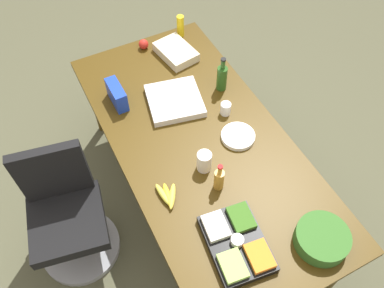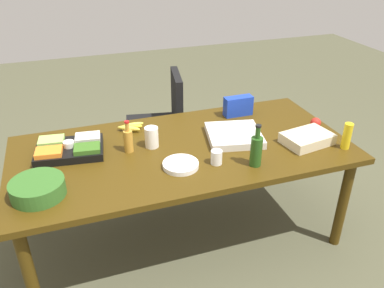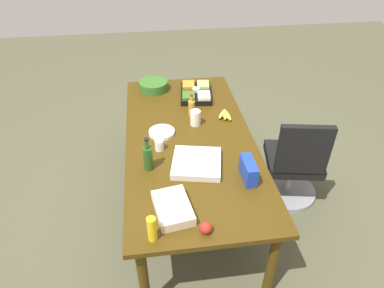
{
  "view_description": "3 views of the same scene",
  "coord_description": "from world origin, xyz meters",
  "px_view_note": "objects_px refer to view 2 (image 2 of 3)",
  "views": [
    {
      "loc": [
        -1.36,
        0.76,
        2.83
      ],
      "look_at": [
        -0.06,
        0.09,
        0.85
      ],
      "focal_mm": 37.63,
      "sensor_mm": 36.0,
      "label": 1
    },
    {
      "loc": [
        -0.67,
        -2.17,
        2.03
      ],
      "look_at": [
        0.05,
        -0.03,
        0.78
      ],
      "focal_mm": 36.76,
      "sensor_mm": 36.0,
      "label": 2
    },
    {
      "loc": [
        2.36,
        -0.3,
        2.44
      ],
      "look_at": [
        0.14,
        0.0,
        0.78
      ],
      "focal_mm": 32.5,
      "sensor_mm": 36.0,
      "label": 3
    }
  ],
  "objects_px": {
    "conference_table": "(183,156)",
    "paper_plate_stack": "(181,165)",
    "salad_bowl": "(38,188)",
    "sheet_cake": "(307,139)",
    "dressing_bottle": "(128,140)",
    "apple_red": "(316,123)",
    "mustard_bottle": "(347,136)",
    "paper_cup": "(216,157)",
    "pizza_box": "(234,135)",
    "chip_bag_blue": "(238,106)",
    "banana_bunch": "(131,127)",
    "veggie_tray": "(70,148)",
    "wine_bottle": "(256,150)",
    "mayo_jar": "(152,137)",
    "office_chair": "(160,135)"
  },
  "relations": [
    {
      "from": "salad_bowl",
      "to": "sheet_cake",
      "type": "distance_m",
      "value": 1.71
    },
    {
      "from": "mayo_jar",
      "to": "paper_plate_stack",
      "type": "xyz_separation_m",
      "value": [
        0.1,
        -0.3,
        -0.05
      ]
    },
    {
      "from": "pizza_box",
      "to": "banana_bunch",
      "type": "xyz_separation_m",
      "value": [
        -0.65,
        0.36,
        0.0
      ]
    },
    {
      "from": "pizza_box",
      "to": "mayo_jar",
      "type": "xyz_separation_m",
      "value": [
        -0.56,
        0.07,
        0.04
      ]
    },
    {
      "from": "mayo_jar",
      "to": "chip_bag_blue",
      "type": "distance_m",
      "value": 0.8
    },
    {
      "from": "salad_bowl",
      "to": "sheet_cake",
      "type": "xyz_separation_m",
      "value": [
        1.71,
        0.04,
        -0.01
      ]
    },
    {
      "from": "office_chair",
      "to": "sheet_cake",
      "type": "distance_m",
      "value": 1.44
    },
    {
      "from": "salad_bowl",
      "to": "sheet_cake",
      "type": "relative_size",
      "value": 0.91
    },
    {
      "from": "sheet_cake",
      "to": "paper_cup",
      "type": "bearing_deg",
      "value": -176.12
    },
    {
      "from": "dressing_bottle",
      "to": "chip_bag_blue",
      "type": "xyz_separation_m",
      "value": [
        0.91,
        0.29,
        -0.01
      ]
    },
    {
      "from": "conference_table",
      "to": "office_chair",
      "type": "bearing_deg",
      "value": 85.6
    },
    {
      "from": "mayo_jar",
      "to": "paper_cup",
      "type": "height_order",
      "value": "mayo_jar"
    },
    {
      "from": "pizza_box",
      "to": "chip_bag_blue",
      "type": "distance_m",
      "value": 0.4
    },
    {
      "from": "mayo_jar",
      "to": "banana_bunch",
      "type": "xyz_separation_m",
      "value": [
        -0.09,
        0.29,
        -0.04
      ]
    },
    {
      "from": "mustard_bottle",
      "to": "office_chair",
      "type": "bearing_deg",
      "value": 125.77
    },
    {
      "from": "salad_bowl",
      "to": "dressing_bottle",
      "type": "relative_size",
      "value": 1.35
    },
    {
      "from": "chip_bag_blue",
      "to": "wine_bottle",
      "type": "relative_size",
      "value": 0.81
    },
    {
      "from": "banana_bunch",
      "to": "wine_bottle",
      "type": "distance_m",
      "value": 0.96
    },
    {
      "from": "salad_bowl",
      "to": "banana_bunch",
      "type": "relative_size",
      "value": 1.45
    },
    {
      "from": "office_chair",
      "to": "banana_bunch",
      "type": "distance_m",
      "value": 0.8
    },
    {
      "from": "dressing_bottle",
      "to": "chip_bag_blue",
      "type": "height_order",
      "value": "dressing_bottle"
    },
    {
      "from": "conference_table",
      "to": "paper_plate_stack",
      "type": "xyz_separation_m",
      "value": [
        -0.09,
        -0.23,
        0.08
      ]
    },
    {
      "from": "pizza_box",
      "to": "dressing_bottle",
      "type": "height_order",
      "value": "dressing_bottle"
    },
    {
      "from": "office_chair",
      "to": "banana_bunch",
      "type": "relative_size",
      "value": 4.64
    },
    {
      "from": "paper_cup",
      "to": "sheet_cake",
      "type": "distance_m",
      "value": 0.68
    },
    {
      "from": "sheet_cake",
      "to": "chip_bag_blue",
      "type": "bearing_deg",
      "value": 113.99
    },
    {
      "from": "wine_bottle",
      "to": "veggie_tray",
      "type": "bearing_deg",
      "value": 154.4
    },
    {
      "from": "sheet_cake",
      "to": "mustard_bottle",
      "type": "height_order",
      "value": "mustard_bottle"
    },
    {
      "from": "pizza_box",
      "to": "apple_red",
      "type": "xyz_separation_m",
      "value": [
        0.63,
        -0.04,
        0.01
      ]
    },
    {
      "from": "paper_plate_stack",
      "to": "apple_red",
      "type": "bearing_deg",
      "value": 10.31
    },
    {
      "from": "veggie_tray",
      "to": "mayo_jar",
      "type": "bearing_deg",
      "value": -8.89
    },
    {
      "from": "mayo_jar",
      "to": "mustard_bottle",
      "type": "xyz_separation_m",
      "value": [
        1.2,
        -0.43,
        0.02
      ]
    },
    {
      "from": "banana_bunch",
      "to": "paper_cup",
      "type": "bearing_deg",
      "value": -56.47
    },
    {
      "from": "paper_cup",
      "to": "veggie_tray",
      "type": "xyz_separation_m",
      "value": [
        -0.85,
        0.42,
        -0.01
      ]
    },
    {
      "from": "apple_red",
      "to": "mustard_bottle",
      "type": "xyz_separation_m",
      "value": [
        0.01,
        -0.32,
        0.05
      ]
    },
    {
      "from": "veggie_tray",
      "to": "sheet_cake",
      "type": "distance_m",
      "value": 1.57
    },
    {
      "from": "paper_cup",
      "to": "wine_bottle",
      "type": "bearing_deg",
      "value": -22.76
    },
    {
      "from": "dressing_bottle",
      "to": "wine_bottle",
      "type": "height_order",
      "value": "wine_bottle"
    },
    {
      "from": "wine_bottle",
      "to": "mayo_jar",
      "type": "bearing_deg",
      "value": 141.73
    },
    {
      "from": "paper_cup",
      "to": "veggie_tray",
      "type": "relative_size",
      "value": 0.2
    },
    {
      "from": "apple_red",
      "to": "mustard_bottle",
      "type": "height_order",
      "value": "mustard_bottle"
    },
    {
      "from": "mayo_jar",
      "to": "office_chair",
      "type": "bearing_deg",
      "value": 73.24
    },
    {
      "from": "veggie_tray",
      "to": "mustard_bottle",
      "type": "height_order",
      "value": "mustard_bottle"
    },
    {
      "from": "dressing_bottle",
      "to": "veggie_tray",
      "type": "bearing_deg",
      "value": 165.41
    },
    {
      "from": "pizza_box",
      "to": "veggie_tray",
      "type": "height_order",
      "value": "veggie_tray"
    },
    {
      "from": "office_chair",
      "to": "apple_red",
      "type": "bearing_deg",
      "value": -46.52
    },
    {
      "from": "pizza_box",
      "to": "apple_red",
      "type": "distance_m",
      "value": 0.63
    },
    {
      "from": "paper_cup",
      "to": "apple_red",
      "type": "xyz_separation_m",
      "value": [
        0.87,
        0.23,
        -0.01
      ]
    },
    {
      "from": "apple_red",
      "to": "paper_plate_stack",
      "type": "distance_m",
      "value": 1.11
    },
    {
      "from": "pizza_box",
      "to": "wine_bottle",
      "type": "bearing_deg",
      "value": -81.23
    }
  ]
}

